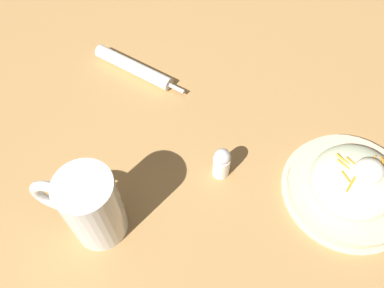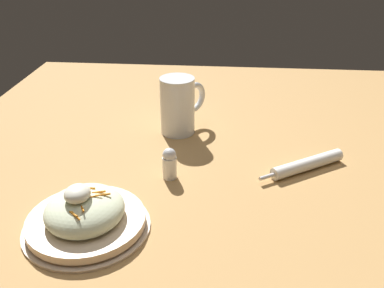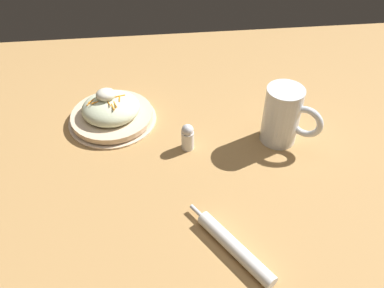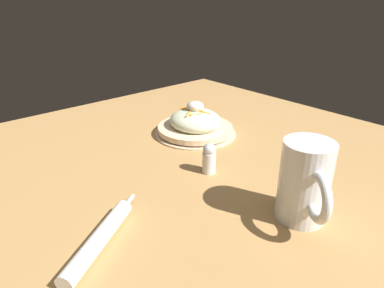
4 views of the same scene
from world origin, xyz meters
TOP-DOWN VIEW (x-y plane):
  - ground_plane at (0.00, 0.00)m, footprint 1.43×1.43m
  - salad_plate at (-0.26, 0.25)m, footprint 0.23×0.23m
  - beer_mug at (0.15, 0.14)m, footprint 0.13×0.11m
  - napkin_roll at (-0.02, -0.17)m, footprint 0.14×0.19m
  - salt_shaker at (-0.08, 0.13)m, footprint 0.03×0.03m

SIDE VIEW (x-z plane):
  - ground_plane at x=0.00m, z-range 0.00..0.00m
  - napkin_roll at x=-0.02m, z-range 0.00..0.03m
  - salad_plate at x=-0.26m, z-range -0.02..0.07m
  - salt_shaker at x=-0.08m, z-range 0.00..0.07m
  - beer_mug at x=0.15m, z-range -0.01..0.14m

